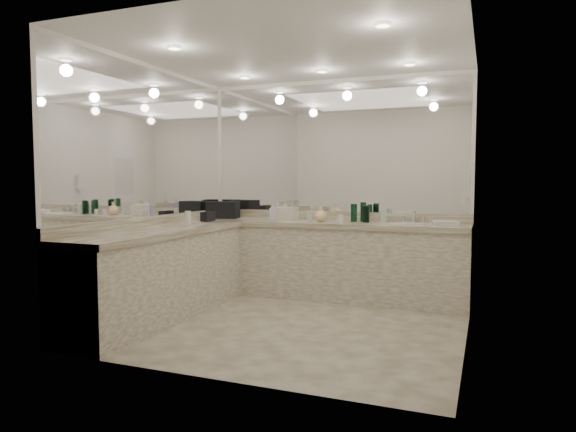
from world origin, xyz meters
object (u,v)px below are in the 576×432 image
at_px(soap_bottle_a, 285,210).
at_px(sink, 410,224).
at_px(cream_cosmetic_case, 286,214).
at_px(hand_towel, 446,223).
at_px(soap_bottle_c, 321,214).
at_px(soap_bottle_b, 273,211).
at_px(black_toiletry_bag, 223,209).
at_px(wall_phone, 467,184).

bearing_deg(soap_bottle_a, sink, -2.68).
xyz_separation_m(cream_cosmetic_case, hand_towel, (1.87, -0.00, -0.06)).
height_order(soap_bottle_a, soap_bottle_c, soap_bottle_a).
relative_size(soap_bottle_a, soap_bottle_b, 1.09).
height_order(black_toiletry_bag, soap_bottle_a, soap_bottle_a).
bearing_deg(sink, soap_bottle_c, -178.61).
bearing_deg(black_toiletry_bag, hand_towel, 0.22).
bearing_deg(hand_towel, soap_bottle_b, -179.06).
bearing_deg(soap_bottle_b, cream_cosmetic_case, 13.54).
bearing_deg(soap_bottle_c, black_toiletry_bag, 178.96).
bearing_deg(soap_bottle_c, sink, 1.39).
xyz_separation_m(wall_phone, soap_bottle_b, (-2.24, 0.48, -0.34)).
relative_size(sink, wall_phone, 1.83).
bearing_deg(soap_bottle_a, black_toiletry_bag, -174.95).
xyz_separation_m(sink, black_toiletry_bag, (-2.34, -0.00, 0.12)).
bearing_deg(sink, hand_towel, 1.41).
distance_m(sink, wall_phone, 0.91).
bearing_deg(hand_towel, cream_cosmetic_case, 179.94).
bearing_deg(soap_bottle_c, hand_towel, 1.40).
bearing_deg(cream_cosmetic_case, hand_towel, 11.27).
relative_size(hand_towel, soap_bottle_b, 1.23).
height_order(sink, black_toiletry_bag, black_toiletry_bag).
xyz_separation_m(cream_cosmetic_case, soap_bottle_a, (-0.03, 0.06, 0.04)).
bearing_deg(cream_cosmetic_case, soap_bottle_a, 128.02).
bearing_deg(wall_phone, hand_towel, 114.25).
bearing_deg(wall_phone, sink, 140.43).
bearing_deg(sink, black_toiletry_bag, -179.97).
distance_m(hand_towel, soap_bottle_b, 2.01).
distance_m(sink, cream_cosmetic_case, 1.49).
xyz_separation_m(soap_bottle_a, soap_bottle_b, (-0.12, -0.09, -0.01)).
distance_m(sink, soap_bottle_b, 1.64).
relative_size(black_toiletry_bag, soap_bottle_c, 2.11).
bearing_deg(cream_cosmetic_case, black_toiletry_bag, -167.82).
relative_size(wall_phone, soap_bottle_c, 1.32).
height_order(cream_cosmetic_case, soap_bottle_c, soap_bottle_c).
height_order(sink, wall_phone, wall_phone).
relative_size(wall_phone, cream_cosmetic_case, 0.89).
height_order(wall_phone, black_toiletry_bag, wall_phone).
height_order(hand_towel, soap_bottle_c, soap_bottle_c).
distance_m(cream_cosmetic_case, soap_bottle_a, 0.08).
distance_m(soap_bottle_a, soap_bottle_b, 0.15).
relative_size(sink, soap_bottle_b, 2.08).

